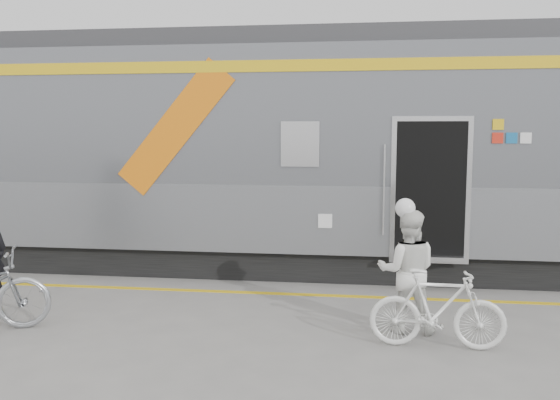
# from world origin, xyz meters

# --- Properties ---
(ground) EXTENTS (90.00, 90.00, 0.00)m
(ground) POSITION_xyz_m (0.00, 0.00, 0.00)
(ground) COLOR slate
(ground) RESTS_ON ground
(train) EXTENTS (24.00, 3.17, 4.10)m
(train) POSITION_xyz_m (0.06, 4.19, 2.05)
(train) COLOR black
(train) RESTS_ON ground
(safety_strip) EXTENTS (24.00, 0.12, 0.01)m
(safety_strip) POSITION_xyz_m (0.00, 2.15, 0.00)
(safety_strip) COLOR gold
(safety_strip) RESTS_ON ground
(woman) EXTENTS (0.75, 0.60, 1.51)m
(woman) POSITION_xyz_m (1.77, 0.72, 0.76)
(woman) COLOR white
(woman) RESTS_ON ground
(bicycle_right) EXTENTS (1.54, 0.48, 0.92)m
(bicycle_right) POSITION_xyz_m (2.07, 0.17, 0.46)
(bicycle_right) COLOR silver
(bicycle_right) RESTS_ON ground
(helmet_woman) EXTENTS (0.24, 0.24, 0.24)m
(helmet_woman) POSITION_xyz_m (1.77, 0.72, 1.63)
(helmet_woman) COLOR white
(helmet_woman) RESTS_ON woman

